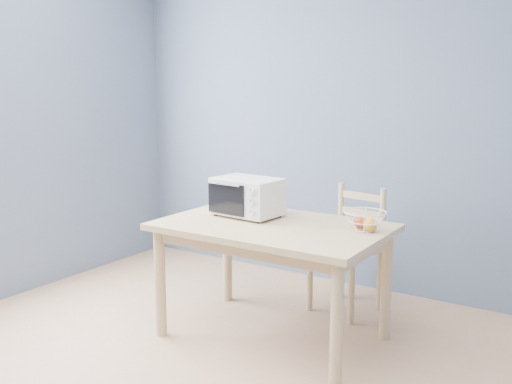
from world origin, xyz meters
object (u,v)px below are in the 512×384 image
Objects in this scene: dining_table at (273,240)px; fruit_basket at (366,221)px; toaster_oven at (245,196)px; dining_chair at (349,250)px.

fruit_basket is (0.55, 0.16, 0.16)m from dining_table.
dining_table is 3.06× the size of toaster_oven.
dining_chair reaches higher than dining_table.
dining_table is 1.56× the size of dining_chair.
dining_chair is (0.49, 0.61, -0.44)m from toaster_oven.
dining_table is at bearing -14.63° from toaster_oven.
dining_table is 0.77m from dining_chair.
dining_chair is at bearing 56.33° from toaster_oven.
dining_table is 0.60m from fruit_basket.
fruit_basket is at bearing 9.07° from toaster_oven.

